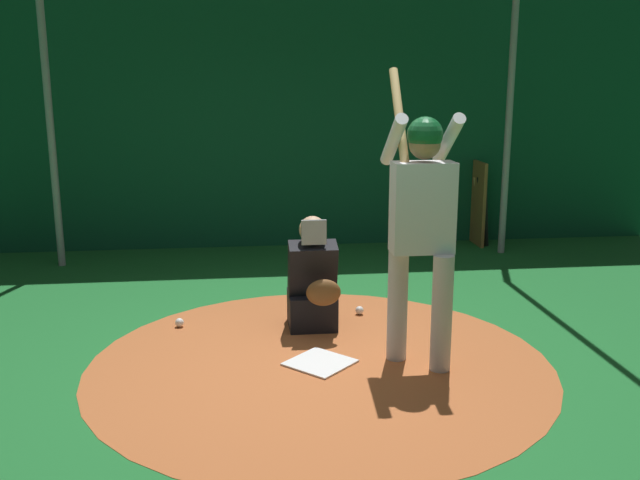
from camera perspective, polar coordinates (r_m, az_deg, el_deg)
ground_plane at (r=5.35m, az=0.00°, el=-9.97°), size 25.53×25.53×0.00m
dirt_circle at (r=5.34m, az=0.00°, el=-9.94°), size 3.45×3.45×0.01m
home_plate at (r=5.34m, az=0.00°, el=-9.85°), size 0.59×0.59×0.01m
batter at (r=5.07m, az=8.18°, el=1.85°), size 0.68×0.49×2.16m
catcher at (r=5.93m, az=-0.57°, el=-3.64°), size 0.58×0.40×0.97m
back_wall at (r=8.79m, az=-3.00°, el=11.90°), size 0.23×9.53×3.79m
cage_frame at (r=4.92m, az=0.00°, el=15.83°), size 6.32×5.23×3.31m
bat_rack at (r=9.18m, az=12.62°, el=2.78°), size 0.58×0.20×1.05m
baseball_0 at (r=6.24m, az=-1.06°, el=-6.07°), size 0.07×0.07×0.07m
baseball_1 at (r=6.18m, az=-11.27°, el=-6.54°), size 0.07×0.07×0.07m
baseball_2 at (r=6.37m, az=3.20°, el=-5.68°), size 0.07×0.07×0.07m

